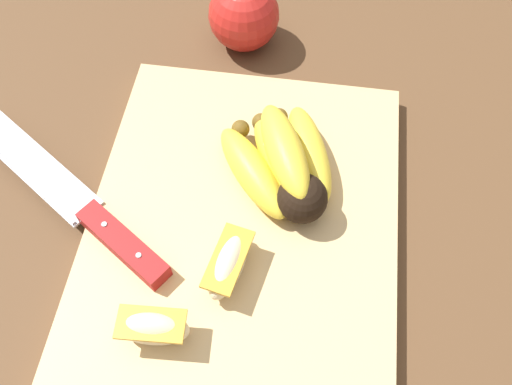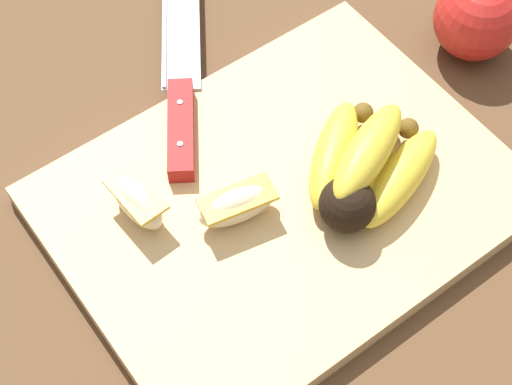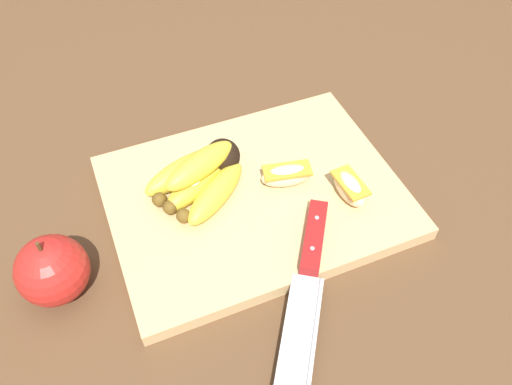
# 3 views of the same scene
# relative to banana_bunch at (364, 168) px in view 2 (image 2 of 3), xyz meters

# --- Properties ---
(ground_plane) EXTENTS (6.00, 6.00, 0.00)m
(ground_plane) POSITION_rel_banana_bunch_xyz_m (-0.06, 0.01, -0.04)
(ground_plane) COLOR brown
(cutting_board) EXTENTS (0.37, 0.28, 0.02)m
(cutting_board) POSITION_rel_banana_bunch_xyz_m (-0.06, 0.03, -0.03)
(cutting_board) COLOR tan
(cutting_board) RESTS_ON ground_plane
(banana_bunch) EXTENTS (0.14, 0.13, 0.06)m
(banana_bunch) POSITION_rel_banana_bunch_xyz_m (0.00, 0.00, 0.00)
(banana_bunch) COLOR black
(banana_bunch) RESTS_ON cutting_board
(chefs_knife) EXTENTS (0.18, 0.25, 0.02)m
(chefs_knife) POSITION_rel_banana_bunch_xyz_m (-0.07, 0.17, -0.02)
(chefs_knife) COLOR silver
(chefs_knife) RESTS_ON cutting_board
(apple_wedge_near) EXTENTS (0.03, 0.06, 0.03)m
(apple_wedge_near) POSITION_rel_banana_bunch_xyz_m (-0.17, 0.09, -0.01)
(apple_wedge_near) COLOR beige
(apple_wedge_near) RESTS_ON cutting_board
(apple_wedge_middle) EXTENTS (0.07, 0.04, 0.03)m
(apple_wedge_middle) POSITION_rel_banana_bunch_xyz_m (-0.10, 0.04, -0.01)
(apple_wedge_middle) COLOR beige
(apple_wedge_middle) RESTS_ON cutting_board
(whole_apple) EXTENTS (0.08, 0.08, 0.09)m
(whole_apple) POSITION_rel_banana_bunch_xyz_m (0.20, 0.07, -0.00)
(whole_apple) COLOR red
(whole_apple) RESTS_ON ground_plane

